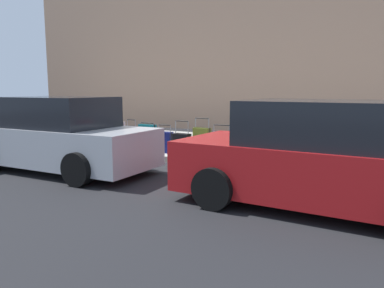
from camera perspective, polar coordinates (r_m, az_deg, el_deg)
The scene contains 19 objects.
ground_plane at distance 9.41m, azimuth -4.81°, elevation -2.66°, with size 40.00×40.00×0.00m, color black.
sidewalk_curb at distance 11.54m, azimuth 1.99°, elevation -0.25°, with size 18.00×5.00×0.14m, color #ADA89E.
building_facade_sidewalk_side at distance 17.36m, azimuth 11.55°, elevation 18.38°, with size 24.00×3.00×9.74m, color #9E7A60.
suitcase_navy_0 at distance 8.43m, azimuth 18.39°, elevation -1.11°, with size 0.46×0.21×0.96m.
suitcase_teal_1 at distance 8.54m, azimuth 14.65°, elevation -1.26°, with size 0.47×0.24×0.76m.
suitcase_red_2 at distance 8.77m, azimuth 11.12°, elevation -0.13°, with size 0.50×0.25×1.07m.
suitcase_silver_3 at distance 8.94m, azimuth 7.79°, elevation -0.63°, with size 0.37×0.24×0.74m.
suitcase_maroon_4 at distance 9.04m, azimuth 4.44°, elevation -0.55°, with size 0.48×0.21×0.81m.
suitcase_olive_5 at distance 9.33m, azimuth 1.52°, elevation 0.34°, with size 0.45×0.21×0.95m.
suitcase_black_6 at distance 9.55m, azimuth -1.53°, elevation 0.01°, with size 0.45×0.25×0.86m.
suitcase_navy_7 at distance 9.85m, azimuth -4.15°, elevation 0.27°, with size 0.42×0.26×0.74m.
suitcase_teal_8 at distance 10.16m, azimuth -6.72°, elevation 0.96°, with size 0.49×0.21×0.77m.
suitcase_red_9 at distance 10.46m, azimuth -9.08°, elevation 0.88°, with size 0.36×0.27×0.83m.
suitcase_silver_10 at distance 10.74m, azimuth -11.13°, elevation 1.35°, with size 0.40×0.22×0.80m.
fire_hydrant at distance 11.33m, azimuth -14.73°, elevation 1.81°, with size 0.39×0.21×0.80m.
bollard_post at distance 11.70m, azimuth -17.64°, elevation 1.73°, with size 0.13×0.13×0.77m, color brown.
parking_meter at distance 8.51m, azimuth 26.19°, elevation 1.94°, with size 0.12×0.09×1.27m.
parked_car_red_0 at distance 5.99m, azimuth 18.94°, elevation -2.03°, with size 4.39×2.23×1.62m.
parked_car_silver_1 at distance 8.74m, azimuth -19.31°, elevation 1.07°, with size 4.33×1.99×1.62m.
Camera 1 is at (-5.07, 7.72, 1.78)m, focal length 35.37 mm.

